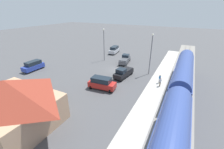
# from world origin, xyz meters

# --- Properties ---
(ground_plane) EXTENTS (200.00, 200.00, 0.00)m
(ground_plane) POSITION_xyz_m (0.00, 0.00, 0.00)
(ground_plane) COLOR #4C4C4F
(railway_track) EXTENTS (4.80, 70.00, 0.30)m
(railway_track) POSITION_xyz_m (-14.00, 0.00, 0.09)
(railway_track) COLOR gray
(railway_track) RESTS_ON ground
(platform) EXTENTS (3.20, 46.00, 0.30)m
(platform) POSITION_xyz_m (-10.00, 0.00, 0.15)
(platform) COLOR #B7B2A8
(platform) RESTS_ON ground
(station_building) EXTENTS (11.66, 8.79, 6.02)m
(station_building) POSITION_xyz_m (4.00, 22.00, 3.13)
(station_building) COLOR tan
(station_building) RESTS_ON ground
(pedestrian_on_platform) EXTENTS (0.36, 0.36, 1.71)m
(pedestrian_on_platform) POSITION_xyz_m (-10.26, 2.97, 1.28)
(pedestrian_on_platform) COLOR #333338
(pedestrian_on_platform) RESTS_ON platform
(pedestrian_waiting_far) EXTENTS (0.36, 0.36, 1.71)m
(pedestrian_waiting_far) POSITION_xyz_m (-10.59, 4.22, 1.28)
(pedestrian_waiting_far) COLOR brown
(pedestrian_waiting_far) RESTS_ON platform
(pickup_black) EXTENTS (2.65, 5.61, 2.14)m
(pickup_black) POSITION_xyz_m (-2.78, 2.97, 1.03)
(pickup_black) COLOR black
(pickup_black) RESTS_ON ground
(pickup_charcoal) EXTENTS (2.78, 5.64, 2.14)m
(pickup_charcoal) POSITION_xyz_m (0.32, -5.29, 1.03)
(pickup_charcoal) COLOR #47494F
(pickup_charcoal) RESTS_ON ground
(suv_silver) EXTENTS (2.42, 5.07, 2.22)m
(suv_silver) POSITION_xyz_m (7.11, -12.63, 1.15)
(suv_silver) COLOR silver
(suv_silver) RESTS_ON ground
(suv_red) EXTENTS (5.07, 2.76, 2.22)m
(suv_red) POSITION_xyz_m (-1.31, 9.42, 1.15)
(suv_red) COLOR red
(suv_red) RESTS_ON ground
(suv_blue) EXTENTS (1.99, 4.91, 2.22)m
(suv_blue) POSITION_xyz_m (17.55, 9.11, 1.15)
(suv_blue) COLOR #283D9E
(suv_blue) RESTS_ON ground
(light_pole_near_platform) EXTENTS (0.44, 0.44, 8.79)m
(light_pole_near_platform) POSITION_xyz_m (-7.20, -1.09, 5.44)
(light_pole_near_platform) COLOR #515156
(light_pole_near_platform) RESTS_ON ground
(light_pole_lot_center) EXTENTS (0.44, 0.44, 8.58)m
(light_pole_lot_center) POSITION_xyz_m (6.33, -4.76, 5.32)
(light_pole_lot_center) COLOR #515156
(light_pole_lot_center) RESTS_ON ground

